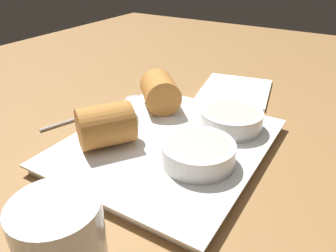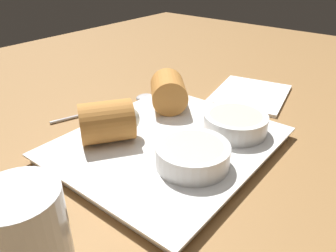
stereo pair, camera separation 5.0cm
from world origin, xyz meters
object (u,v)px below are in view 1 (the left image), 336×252
at_px(napkin, 235,90).
at_px(spoon, 122,103).
at_px(serving_plate, 168,145).
at_px(dipping_bowl_far, 231,119).
at_px(dipping_bowl_near, 198,152).

bearing_deg(napkin, spoon, -41.90).
distance_m(serving_plate, dipping_bowl_far, 0.10).
relative_size(serving_plate, spoon, 1.57).
bearing_deg(dipping_bowl_near, napkin, -168.56).
bearing_deg(spoon, dipping_bowl_near, 62.65).
relative_size(dipping_bowl_far, napkin, 0.53).
distance_m(serving_plate, napkin, 0.25).
bearing_deg(spoon, serving_plate, 61.33).
distance_m(dipping_bowl_near, spoon, 0.23).
xyz_separation_m(dipping_bowl_near, napkin, (-0.28, -0.06, -0.03)).
bearing_deg(napkin, serving_plate, -0.88).
distance_m(serving_plate, dipping_bowl_near, 0.07).
height_order(spoon, napkin, spoon).
xyz_separation_m(dipping_bowl_near, spoon, (-0.11, -0.21, -0.02)).
height_order(dipping_bowl_far, spoon, dipping_bowl_far).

